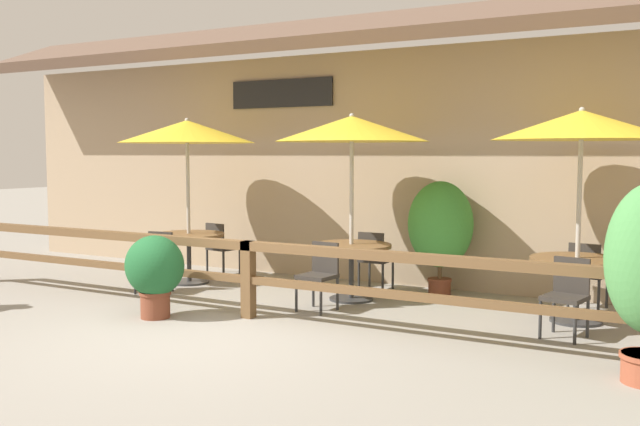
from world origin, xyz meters
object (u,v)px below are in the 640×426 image
patio_umbrella_near (187,132)px  dining_table_near (189,243)px  chair_middle_wallside (374,257)px  patio_umbrella_far (582,125)px  patio_umbrella_middle (352,129)px  dining_table_middle (351,255)px  dining_table_far (577,270)px  chair_far_streetside (567,293)px  chair_far_wallside (587,272)px  potted_plant_broad_leaf (440,226)px  chair_near_streetside (156,258)px  potted_plant_small_flowering (155,270)px  chair_middle_streetside (320,272)px  chair_near_wallside (220,246)px

patio_umbrella_near → dining_table_near: size_ratio=2.33×
chair_middle_wallside → patio_umbrella_far: 3.53m
patio_umbrella_middle → dining_table_middle: 1.72m
dining_table_far → chair_far_streetside: 0.80m
dining_table_far → chair_far_wallside: chair_far_wallside is taller
patio_umbrella_near → dining_table_far: patio_umbrella_near is taller
patio_umbrella_near → potted_plant_broad_leaf: patio_umbrella_near is taller
dining_table_middle → potted_plant_broad_leaf: bearing=44.3°
chair_near_streetside → potted_plant_small_flowering: size_ratio=0.85×
potted_plant_broad_leaf → patio_umbrella_far: bearing=-21.8°
patio_umbrella_near → dining_table_near: patio_umbrella_near is taller
dining_table_middle → chair_far_streetside: 3.03m
chair_near_streetside → dining_table_far: size_ratio=0.79×
patio_umbrella_middle → chair_far_wallside: 3.59m
dining_table_near → patio_umbrella_middle: 3.28m
chair_middle_streetside → dining_table_middle: bearing=90.2°
dining_table_near → potted_plant_broad_leaf: bearing=14.8°
chair_near_wallside → potted_plant_broad_leaf: bearing=-168.3°
dining_table_middle → chair_middle_streetside: (-0.07, -0.77, -0.13)m
patio_umbrella_near → dining_table_middle: patio_umbrella_near is taller
chair_near_wallside → dining_table_far: chair_near_wallside is taller
patio_umbrella_far → potted_plant_broad_leaf: bearing=158.2°
patio_umbrella_far → chair_near_wallside: bearing=173.8°
patio_umbrella_near → chair_far_streetside: (5.75, -0.60, -1.85)m
dining_table_near → chair_far_wallside: size_ratio=1.26×
chair_near_wallside → chair_middle_wallside: same height
potted_plant_broad_leaf → dining_table_middle: bearing=-135.7°
dining_table_middle → chair_middle_wallside: chair_middle_wallside is taller
chair_near_wallside → chair_far_wallside: size_ratio=1.00×
patio_umbrella_near → chair_near_streetside: bearing=-86.4°
patio_umbrella_middle → potted_plant_small_flowering: size_ratio=2.51×
patio_umbrella_middle → chair_middle_streetside: (-0.07, -0.77, -1.85)m
dining_table_middle → chair_middle_streetside: bearing=-95.3°
chair_near_wallside → patio_umbrella_middle: (2.78, -0.75, 1.85)m
chair_near_streetside → chair_far_wallside: same height
chair_near_wallside → dining_table_far: bearing=-177.2°
chair_near_wallside → chair_middle_streetside: 3.11m
chair_near_streetside → chair_middle_wallside: (2.74, 1.64, 0.00)m
dining_table_middle → chair_far_streetside: chair_far_streetside is taller
dining_table_near → chair_near_streetside: (0.05, -0.81, -0.13)m
dining_table_near → patio_umbrella_far: bearing=1.9°
patio_umbrella_middle → chair_middle_streetside: patio_umbrella_middle is taller
dining_table_middle → potted_plant_broad_leaf: potted_plant_broad_leaf is taller
patio_umbrella_far → dining_table_far: 1.72m
chair_near_wallside → patio_umbrella_far: patio_umbrella_far is taller
dining_table_middle → patio_umbrella_far: patio_umbrella_far is taller
patio_umbrella_near → potted_plant_broad_leaf: size_ratio=1.57×
dining_table_middle → chair_far_wallside: chair_far_wallside is taller
potted_plant_broad_leaf → chair_far_streetside: bearing=-38.3°
chair_near_streetside → patio_umbrella_middle: (2.74, 0.87, 1.85)m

